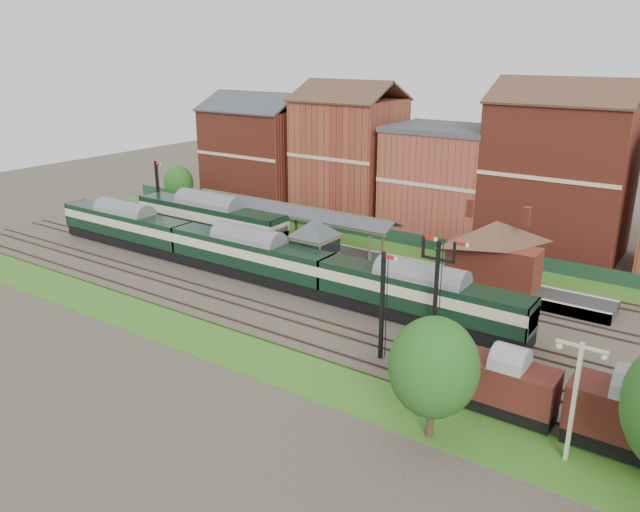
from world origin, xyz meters
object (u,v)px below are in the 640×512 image
Objects in this scene: signal_box at (315,248)px; dmu_train at (249,254)px; semaphore_bracket at (437,285)px; platform_railcar at (210,219)px; goods_van_a at (631,418)px.

dmu_train is at bearing -148.88° from signal_box.
semaphore_bracket is at bearing -6.98° from dmu_train.
semaphore_bracket is at bearing -15.81° from platform_railcar.
dmu_train is 13.09m from platform_railcar.
goods_van_a is (34.93, -9.00, -0.18)m from dmu_train.
dmu_train is at bearing 173.02° from semaphore_bracket.
signal_box is 0.73× the size of semaphore_bracket.
platform_railcar is (-16.74, 3.25, -0.49)m from signal_box.
signal_box is 0.91× the size of goods_van_a.
signal_box is 17.06m from platform_railcar.
signal_box is 6.33m from dmu_train.
signal_box is at bearing -10.99° from platform_railcar.
signal_box is 32.00m from goods_van_a.
platform_railcar is at bearing 150.22° from dmu_train.
goods_van_a is at bearing -22.52° from signal_box.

